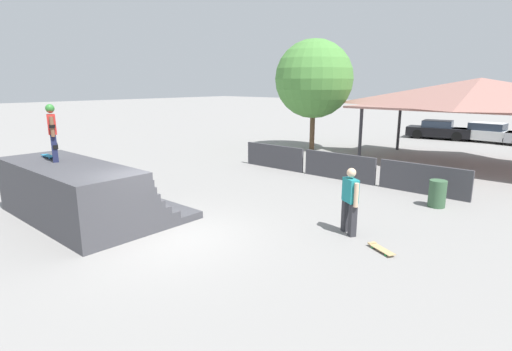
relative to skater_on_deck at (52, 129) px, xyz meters
The scene contains 12 objects.
ground_plane 4.63m from the skater_on_deck, 14.94° to the left, with size 160.00×160.00×0.00m, color gray.
quarter_pipe_ramp 1.96m from the skater_on_deck, 21.55° to the left, with size 5.26×3.53×1.61m.
skater_on_deck is the anchor object (origin of this frame).
skateboard_on_deck 1.09m from the skater_on_deck, behind, with size 0.80×0.23×0.09m.
bystander_walking 8.38m from the skater_on_deck, 30.90° to the left, with size 0.64×0.47×1.73m.
skateboard_on_ground 9.31m from the skater_on_deck, 24.56° to the left, with size 0.78×0.53×0.09m.
barrier_fence 10.29m from the skater_on_deck, 67.76° to the left, with size 9.78×0.12×1.05m.
pavilion_shelter 17.28m from the skater_on_deck, 65.52° to the left, with size 10.53×5.57×4.02m.
tree_beside_pavilion 14.92m from the skater_on_deck, 94.20° to the left, with size 4.37×4.37×6.20m.
trash_bin 11.59m from the skater_on_deck, 45.34° to the left, with size 0.52×0.52×0.85m, color #385B3D.
parked_car_black 24.83m from the skater_on_deck, 83.31° to the left, with size 4.29×2.30×1.27m.
parked_car_white 25.68m from the skater_on_deck, 76.65° to the left, with size 4.48×1.89×1.27m.
Camera 1 is at (7.94, -5.61, 3.78)m, focal length 28.00 mm.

